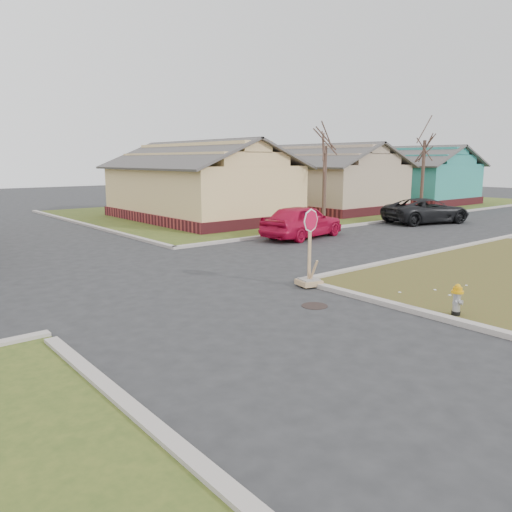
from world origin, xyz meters
TOP-DOWN VIEW (x-y plane):
  - ground at (0.00, 0.00)m, footprint 120.00×120.00m
  - verge_far_right at (22.00, 18.00)m, footprint 37.00×19.00m
  - curbs at (0.00, 5.00)m, footprint 80.00×40.00m
  - manhole at (2.20, -0.50)m, footprint 0.64×0.64m
  - side_house_yellow at (10.00, 16.50)m, footprint 7.60×11.60m
  - side_house_tan at (20.00, 16.50)m, footprint 7.60×11.60m
  - side_house_teal at (30.00, 16.50)m, footprint 7.60×11.60m
  - tree_mid_right at (14.00, 10.20)m, footprint 0.22×0.22m
  - tree_far_right at (24.00, 10.50)m, footprint 0.22×0.22m
  - fire_hydrant at (4.05, -3.14)m, footprint 0.27×0.27m
  - stop_sign at (3.46, 0.93)m, footprint 0.61×0.60m
  - red_sedan at (9.65, 7.48)m, footprint 4.71×2.47m
  - dark_pickup at (18.93, 6.92)m, footprint 5.48×3.64m

SIDE VIEW (x-z plane):
  - ground at x=0.00m, z-range 0.00..0.00m
  - curbs at x=0.00m, z-range -0.06..0.06m
  - manhole at x=2.20m, z-range 0.00..0.01m
  - verge_far_right at x=22.00m, z-range 0.00..0.05m
  - fire_hydrant at x=4.05m, z-range 0.09..0.81m
  - stop_sign at x=3.46m, z-range -0.56..1.59m
  - dark_pickup at x=18.93m, z-range 0.00..1.40m
  - red_sedan at x=9.65m, z-range 0.00..1.53m
  - tree_mid_right at x=14.00m, z-range 0.05..4.25m
  - side_house_yellow at x=10.00m, z-range -0.16..4.54m
  - side_house_tan at x=20.00m, z-range -0.16..4.54m
  - side_house_teal at x=30.00m, z-range -0.16..4.54m
  - tree_far_right at x=24.00m, z-range 0.05..4.81m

